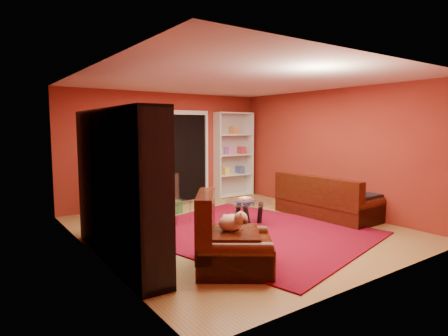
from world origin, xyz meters
TOP-DOWN VIEW (x-y plane):
  - floor at (0.00, 0.00)m, footprint 5.00×5.50m
  - ceiling at (0.00, 0.00)m, footprint 5.00×5.50m
  - wall_back at (0.00, 2.77)m, footprint 5.00×0.05m
  - wall_left at (-2.52, 0.00)m, footprint 0.05×5.50m
  - wall_right at (2.52, 0.00)m, footprint 0.05×5.50m
  - doorway at (0.60, 2.73)m, footprint 1.06×0.60m
  - rug at (0.02, -0.38)m, footprint 3.97×4.35m
  - media_unit at (-2.27, -0.34)m, footprint 0.47×2.67m
  - christmas_tree at (-1.13, 1.93)m, footprint 1.40×1.40m
  - gift_box_teal at (-1.10, 1.39)m, footprint 0.35×0.35m
  - gift_box_green at (-0.33, 1.71)m, footprint 0.32×0.32m
  - gift_box_red at (-1.33, 2.32)m, footprint 0.27×0.27m
  - white_bookshelf at (1.84, 2.57)m, footprint 1.05×0.41m
  - armchair at (-1.19, -1.53)m, footprint 1.42×1.42m
  - dog at (-1.20, -1.46)m, footprint 0.48×0.50m
  - sofa at (2.02, -0.34)m, footprint 0.99×2.05m
  - coffee_table at (0.29, 0.03)m, footprint 1.06×1.06m
  - acrylic_chair at (-0.71, 0.91)m, footprint 0.52×0.55m

SIDE VIEW (x-z plane):
  - floor at x=0.00m, z-range -0.05..0.00m
  - rug at x=0.02m, z-range 0.00..0.02m
  - gift_box_red at x=-1.33m, z-range 0.00..0.21m
  - gift_box_green at x=-0.33m, z-range 0.00..0.25m
  - gift_box_teal at x=-1.10m, z-range 0.00..0.29m
  - coffee_table at x=0.29m, z-range -0.04..0.50m
  - armchair at x=-1.19m, z-range 0.00..0.79m
  - acrylic_chair at x=-0.71m, z-range 0.00..0.83m
  - sofa at x=2.02m, z-range 0.00..0.87m
  - dog at x=-1.20m, z-range 0.46..0.72m
  - christmas_tree at x=-1.13m, z-range -0.03..2.02m
  - media_unit at x=-2.27m, z-range 0.00..2.04m
  - doorway at x=0.60m, z-range -0.03..2.13m
  - white_bookshelf at x=1.84m, z-range -0.03..2.20m
  - wall_back at x=0.00m, z-range 0.00..2.60m
  - wall_left at x=-2.52m, z-range 0.00..2.60m
  - wall_right at x=2.52m, z-range 0.00..2.60m
  - ceiling at x=0.00m, z-range 2.60..2.65m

